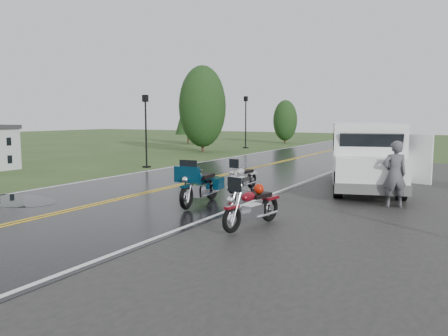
# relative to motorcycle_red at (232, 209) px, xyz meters

# --- Properties ---
(ground) EXTENTS (120.00, 120.00, 0.00)m
(ground) POSITION_rel_motorcycle_red_xyz_m (-5.04, 1.57, -0.60)
(ground) COLOR #2D471E
(ground) RESTS_ON ground
(road) EXTENTS (8.00, 100.00, 0.04)m
(road) POSITION_rel_motorcycle_red_xyz_m (-5.04, 11.57, -0.58)
(road) COLOR black
(road) RESTS_ON ground
(motorcycle_red) EXTENTS (1.07, 2.14, 1.21)m
(motorcycle_red) POSITION_rel_motorcycle_red_xyz_m (0.00, 0.00, 0.00)
(motorcycle_red) COLOR #5F0A13
(motorcycle_red) RESTS_ON ground
(motorcycle_teal) EXTENTS (1.12, 2.39, 1.36)m
(motorcycle_teal) POSITION_rel_motorcycle_red_xyz_m (-2.25, 1.50, 0.08)
(motorcycle_teal) COLOR #052438
(motorcycle_teal) RESTS_ON ground
(motorcycle_silver) EXTENTS (0.70, 1.92, 1.13)m
(motorcycle_silver) POSITION_rel_motorcycle_red_xyz_m (-2.34, 4.31, -0.04)
(motorcycle_silver) COLOR #B3B4BB
(motorcycle_silver) RESTS_ON ground
(van_white) EXTENTS (3.95, 6.56, 2.42)m
(van_white) POSITION_rel_motorcycle_red_xyz_m (0.82, 5.51, 0.61)
(van_white) COLOR white
(van_white) RESTS_ON ground
(person_at_van) EXTENTS (0.83, 0.74, 1.90)m
(person_at_van) POSITION_rel_motorcycle_red_xyz_m (2.59, 4.85, 0.34)
(person_at_van) COLOR #4D4C52
(person_at_van) RESTS_ON ground
(lamp_post_near_left) EXTENTS (0.32, 0.32, 3.74)m
(lamp_post_near_left) POSITION_rel_motorcycle_red_xyz_m (-10.04, 9.16, 1.27)
(lamp_post_near_left) COLOR black
(lamp_post_near_left) RESTS_ON ground
(lamp_post_far_left) EXTENTS (0.37, 0.37, 4.32)m
(lamp_post_far_left) POSITION_rel_motorcycle_red_xyz_m (-11.97, 24.10, 1.56)
(lamp_post_far_left) COLOR black
(lamp_post_far_left) RESTS_ON ground
(tree_left_mid) EXTENTS (3.45, 3.45, 5.39)m
(tree_left_mid) POSITION_rel_motorcycle_red_xyz_m (-12.87, 18.92, 2.09)
(tree_left_mid) COLOR #1E3D19
(tree_left_mid) RESTS_ON ground
(tree_left_far) EXTENTS (2.35, 2.35, 3.62)m
(tree_left_far) POSITION_rel_motorcycle_red_xyz_m (-11.72, 32.14, 1.21)
(tree_left_far) COLOR #1E3D19
(tree_left_far) RESTS_ON ground
(pine_left_far) EXTENTS (2.50, 2.50, 5.20)m
(pine_left_far) POSITION_rel_motorcycle_red_xyz_m (-19.61, 26.85, 2.00)
(pine_left_far) COLOR #1E3D19
(pine_left_far) RESTS_ON ground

